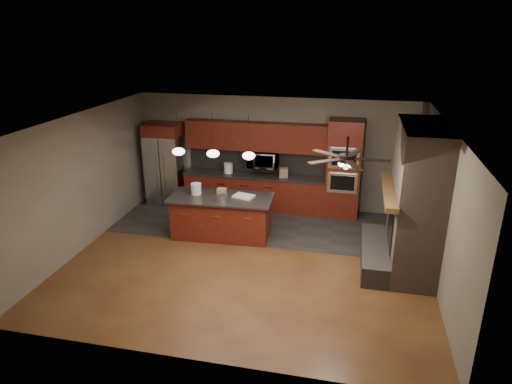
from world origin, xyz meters
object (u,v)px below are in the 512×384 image
(counter_bucket, at_px, (228,168))
(counter_box, at_px, (284,173))
(refrigerator, at_px, (165,164))
(paint_tray, at_px, (244,196))
(paint_can, at_px, (222,198))
(cardboard_box, at_px, (222,191))
(microwave, at_px, (263,159))
(oven_tower, at_px, (344,169))
(kitchen_island, at_px, (221,216))
(white_bucket, at_px, (196,189))

(counter_bucket, distance_m, counter_box, 1.43)
(refrigerator, bearing_deg, paint_tray, -32.36)
(paint_can, distance_m, cardboard_box, 0.44)
(paint_tray, relative_size, counter_box, 1.87)
(microwave, distance_m, paint_can, 2.10)
(counter_bucket, bearing_deg, oven_tower, -0.15)
(paint_tray, bearing_deg, counter_bucket, 131.56)
(kitchen_island, relative_size, paint_tray, 5.32)
(microwave, relative_size, kitchen_island, 0.32)
(white_bucket, bearing_deg, microwave, 56.62)
(oven_tower, height_order, cardboard_box, oven_tower)
(paint_can, bearing_deg, microwave, 77.04)
(counter_box, bearing_deg, counter_bucket, 167.00)
(paint_can, height_order, counter_box, counter_box)
(microwave, height_order, cardboard_box, microwave)
(kitchen_island, xyz_separation_m, white_bucket, (-0.58, 0.06, 0.58))
(cardboard_box, bearing_deg, counter_box, 54.24)
(counter_box, bearing_deg, oven_tower, -9.29)
(kitchen_island, distance_m, paint_can, 0.58)
(oven_tower, distance_m, refrigerator, 4.52)
(white_bucket, relative_size, paint_tray, 0.57)
(refrigerator, bearing_deg, counter_bucket, 2.80)
(paint_tray, height_order, cardboard_box, cardboard_box)
(oven_tower, height_order, white_bucket, oven_tower)
(counter_bucket, height_order, counter_box, counter_bucket)
(microwave, xyz_separation_m, paint_can, (-0.47, -2.02, -0.31))
(white_bucket, height_order, paint_can, white_bucket)
(kitchen_island, bearing_deg, counter_bucket, 97.52)
(oven_tower, height_order, paint_tray, oven_tower)
(microwave, relative_size, paint_can, 3.68)
(oven_tower, bearing_deg, kitchen_island, -145.58)
(oven_tower, xyz_separation_m, microwave, (-1.98, 0.06, 0.11))
(kitchen_island, distance_m, white_bucket, 0.82)
(white_bucket, distance_m, paint_tray, 1.07)
(oven_tower, distance_m, microwave, 1.98)
(white_bucket, distance_m, counter_box, 2.35)
(microwave, height_order, paint_can, microwave)
(microwave, distance_m, cardboard_box, 1.74)
(kitchen_island, relative_size, cardboard_box, 11.39)
(counter_bucket, bearing_deg, paint_tray, -63.81)
(refrigerator, xyz_separation_m, white_bucket, (1.40, -1.60, -0.01))
(white_bucket, xyz_separation_m, cardboard_box, (0.55, 0.13, -0.06))
(white_bucket, xyz_separation_m, paint_can, (0.68, -0.29, -0.06))
(microwave, relative_size, paint_tray, 1.70)
(white_bucket, height_order, counter_bucket, white_bucket)
(microwave, bearing_deg, counter_bucket, -176.77)
(counter_bucket, bearing_deg, refrigerator, -177.20)
(white_bucket, relative_size, cardboard_box, 1.22)
(oven_tower, distance_m, kitchen_island, 3.16)
(oven_tower, relative_size, counter_bucket, 9.46)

